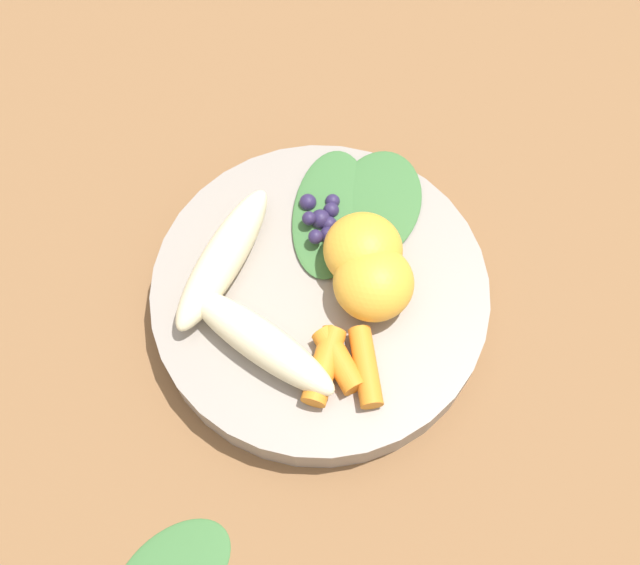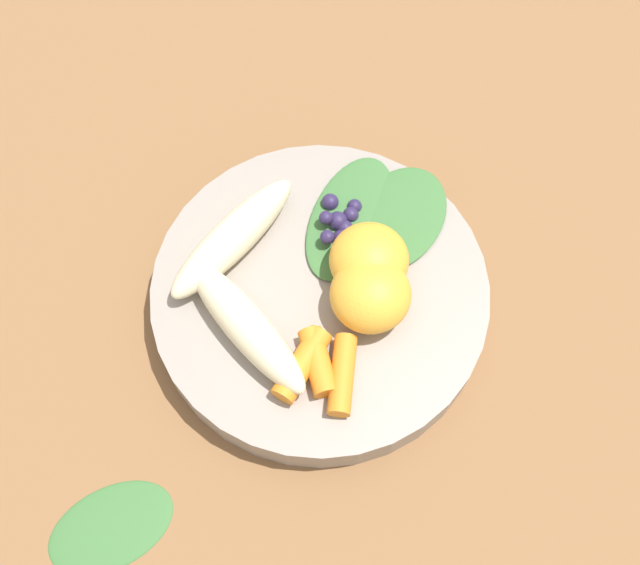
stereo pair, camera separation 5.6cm
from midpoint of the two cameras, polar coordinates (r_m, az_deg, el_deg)
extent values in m
plane|color=brown|center=(0.59, 2.66, -1.92)|extent=(2.40, 2.40, 0.00)
cylinder|color=gray|center=(0.58, 2.73, -1.34)|extent=(0.24, 0.24, 0.03)
ellipsoid|color=beige|center=(0.54, -2.24, -3.40)|extent=(0.08, 0.12, 0.03)
ellipsoid|color=beige|center=(0.57, -3.36, 2.83)|extent=(0.12, 0.06, 0.03)
ellipsoid|color=#F4A833|center=(0.55, 6.30, 1.27)|extent=(0.05, 0.05, 0.04)
ellipsoid|color=#F4A833|center=(0.54, 6.47, -1.14)|extent=(0.05, 0.05, 0.04)
cylinder|color=orange|center=(0.54, 1.68, -6.10)|extent=(0.05, 0.02, 0.02)
cylinder|color=orange|center=(0.54, 2.81, -5.91)|extent=(0.05, 0.04, 0.02)
cylinder|color=orange|center=(0.54, 4.55, -6.80)|extent=(0.06, 0.03, 0.02)
sphere|color=#2D234C|center=(0.58, 5.95, 2.97)|extent=(0.01, 0.01, 0.01)
sphere|color=#2D234C|center=(0.58, 4.18, 2.83)|extent=(0.01, 0.01, 0.01)
sphere|color=#2D234C|center=(0.58, 3.98, 4.00)|extent=(0.01, 0.01, 0.01)
sphere|color=#2D234C|center=(0.58, 4.67, 3.46)|extent=(0.01, 0.01, 0.01)
sphere|color=#2D234C|center=(0.58, 5.23, 4.33)|extent=(0.01, 0.01, 0.01)
sphere|color=#2D234C|center=(0.59, 3.41, 5.35)|extent=(0.01, 0.01, 0.01)
sphere|color=#2D234C|center=(0.57, 3.31, 2.89)|extent=(0.01, 0.01, 0.01)
sphere|color=#2D234C|center=(0.57, 3.17, 4.24)|extent=(0.01, 0.01, 0.01)
sphere|color=#2D234C|center=(0.59, 5.30, 4.98)|extent=(0.01, 0.01, 0.01)
ellipsoid|color=#3D7038|center=(0.59, 8.17, 4.22)|extent=(0.10, 0.08, 0.01)
ellipsoid|color=#3D7038|center=(0.59, 4.83, 4.28)|extent=(0.11, 0.06, 0.01)
ellipsoid|color=#3D7038|center=(0.56, -11.64, -16.74)|extent=(0.10, 0.10, 0.01)
camera|label=1|loc=(0.03, -87.12, 6.40)|focal=45.76mm
camera|label=2|loc=(0.03, 92.88, -6.40)|focal=45.76mm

